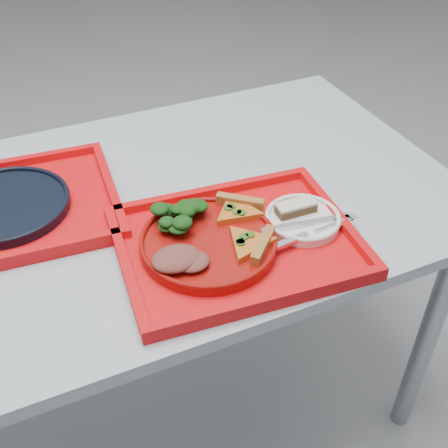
{
  "coord_description": "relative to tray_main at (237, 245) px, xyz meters",
  "views": [
    {
      "loc": [
        -0.12,
        -0.94,
        1.47
      ],
      "look_at": [
        0.23,
        -0.17,
        0.78
      ],
      "focal_mm": 45.0,
      "sensor_mm": 36.0,
      "label": 1
    }
  ],
  "objects": [
    {
      "name": "side_plate",
      "position": [
        0.15,
        0.0,
        0.01
      ],
      "size": [
        0.15,
        0.15,
        0.01
      ],
      "primitive_type": "cylinder",
      "color": "white",
      "rests_on": "tray_main"
    },
    {
      "name": "fork",
      "position": [
        0.14,
        -0.05,
        0.02
      ],
      "size": [
        0.19,
        0.04,
        0.01
      ],
      "primitive_type": "cube",
      "rotation": [
        0.0,
        0.0,
        0.1
      ],
      "color": "silver",
      "rests_on": "side_plate"
    },
    {
      "name": "dessert_bar",
      "position": [
        0.14,
        0.02,
        0.03
      ],
      "size": [
        0.08,
        0.03,
        0.02
      ],
      "rotation": [
        0.0,
        0.0,
        -0.03
      ],
      "color": "#472917",
      "rests_on": "side_plate"
    },
    {
      "name": "tray_far",
      "position": [
        -0.39,
        0.29,
        0.0
      ],
      "size": [
        0.48,
        0.38,
        0.01
      ],
      "primitive_type": "cube",
      "rotation": [
        0.0,
        0.0,
        -0.08
      ],
      "color": "red",
      "rests_on": "table"
    },
    {
      "name": "salad_heap",
      "position": [
        -0.08,
        0.08,
        0.05
      ],
      "size": [
        0.1,
        0.08,
        0.05
      ],
      "primitive_type": "ellipsoid",
      "color": "black",
      "rests_on": "dinner_plate"
    },
    {
      "name": "ground",
      "position": [
        -0.24,
        0.21,
        -0.76
      ],
      "size": [
        10.0,
        10.0,
        0.0
      ],
      "primitive_type": "plane",
      "color": "gray",
      "rests_on": "ground"
    },
    {
      "name": "pizza_slice_b",
      "position": [
        0.03,
        0.06,
        0.03
      ],
      "size": [
        0.15,
        0.15,
        0.02
      ],
      "primitive_type": null,
      "rotation": [
        0.0,
        0.0,
        4.02
      ],
      "color": "orange",
      "rests_on": "dinner_plate"
    },
    {
      "name": "dinner_plate",
      "position": [
        -0.05,
        0.01,
        0.02
      ],
      "size": [
        0.26,
        0.26,
        0.02
      ],
      "primitive_type": "cylinder",
      "color": "maroon",
      "rests_on": "tray_main"
    },
    {
      "name": "tray_main",
      "position": [
        0.0,
        0.0,
        0.0
      ],
      "size": [
        0.48,
        0.39,
        0.01
      ],
      "primitive_type": "cube",
      "rotation": [
        0.0,
        0.0,
        -0.09
      ],
      "color": "red",
      "rests_on": "table"
    },
    {
      "name": "pizza_slice_a",
      "position": [
        0.01,
        -0.03,
        0.03
      ],
      "size": [
        0.15,
        0.15,
        0.02
      ],
      "primitive_type": null,
      "rotation": [
        0.0,
        0.0,
        2.35
      ],
      "color": "orange",
      "rests_on": "dinner_plate"
    },
    {
      "name": "meat_portion",
      "position": [
        -0.13,
        -0.03,
        0.04
      ],
      "size": [
        0.09,
        0.07,
        0.03
      ],
      "primitive_type": "ellipsoid",
      "color": "brown",
      "rests_on": "dinner_plate"
    },
    {
      "name": "table",
      "position": [
        -0.24,
        0.21,
        -0.08
      ],
      "size": [
        1.6,
        0.8,
        0.75
      ],
      "color": "#989FAA",
      "rests_on": "ground"
    },
    {
      "name": "navy_plate",
      "position": [
        -0.39,
        0.29,
        0.01
      ],
      "size": [
        0.26,
        0.26,
        0.02
      ],
      "primitive_type": "cylinder",
      "color": "black",
      "rests_on": "tray_far"
    },
    {
      "name": "knife",
      "position": [
        0.14,
        -0.02,
        0.02
      ],
      "size": [
        0.19,
        0.04,
        0.01
      ],
      "primitive_type": "cube",
      "rotation": [
        0.0,
        0.0,
        -0.12
      ],
      "color": "silver",
      "rests_on": "side_plate"
    }
  ]
}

